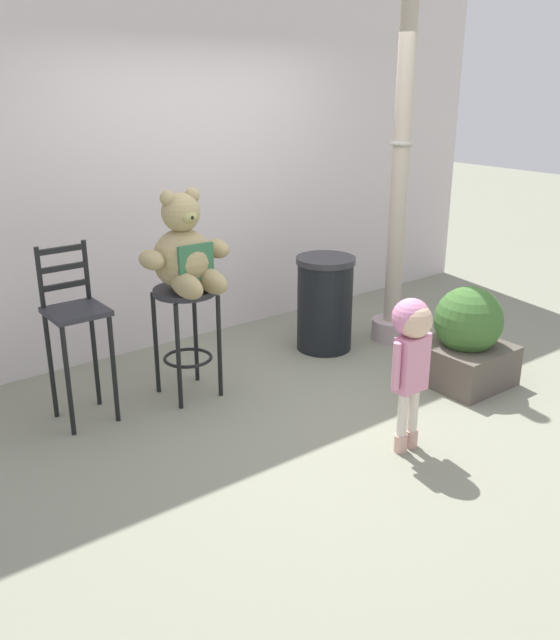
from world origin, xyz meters
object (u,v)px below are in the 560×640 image
object	(u,v)px
bar_stool_with_teddy	(186,318)
child_walking	(412,343)
planter_with_shrub	(466,340)
bar_chair_empty	(76,323)
teddy_bear	(185,254)
trash_bin	(325,303)
lamppost	(398,208)

from	to	relation	value
bar_stool_with_teddy	child_walking	world-z (taller)	child_walking
child_walking	planter_with_shrub	world-z (taller)	child_walking
bar_chair_empty	teddy_bear	bearing A→B (deg)	-10.95
child_walking	planter_with_shrub	distance (m)	1.21
trash_bin	lamppost	xyz separation A→B (m)	(0.60, -0.20, 0.76)
child_walking	bar_chair_empty	distance (m)	2.14
lamppost	planter_with_shrub	bearing A→B (deg)	-102.61
trash_bin	bar_chair_empty	distance (m)	2.13
bar_stool_with_teddy	teddy_bear	xyz separation A→B (m)	(0.00, -0.03, 0.47)
teddy_bear	lamppost	bearing A→B (deg)	-2.60
trash_bin	lamppost	bearing A→B (deg)	-18.20
bar_chair_empty	lamppost	bearing A→B (deg)	-4.93
bar_stool_with_teddy	trash_bin	world-z (taller)	bar_stool_with_teddy
bar_stool_with_teddy	teddy_bear	size ratio (longest dim) A/B	1.17
lamppost	trash_bin	bearing A→B (deg)	161.80
teddy_bear	lamppost	xyz separation A→B (m)	(1.96, -0.09, 0.10)
teddy_bear	child_walking	distance (m)	1.64
teddy_bear	bar_stool_with_teddy	bearing A→B (deg)	90.00
child_walking	trash_bin	xyz separation A→B (m)	(0.69, 1.56, -0.31)
teddy_bear	bar_chair_empty	size ratio (longest dim) A/B	0.58
lamppost	bar_chair_empty	xyz separation A→B (m)	(-2.71, 0.23, -0.48)
teddy_bear	lamppost	distance (m)	1.97
bar_chair_empty	planter_with_shrub	distance (m)	2.79
trash_bin	lamppost	distance (m)	0.99
bar_stool_with_teddy	trash_bin	bearing A→B (deg)	3.21
bar_stool_with_teddy	planter_with_shrub	world-z (taller)	bar_stool_with_teddy
child_walking	planter_with_shrub	xyz separation A→B (m)	(1.08, 0.41, -0.37)
bar_stool_with_teddy	planter_with_shrub	size ratio (longest dim) A/B	1.08
trash_bin	child_walking	bearing A→B (deg)	-113.71
teddy_bear	child_walking	xyz separation A→B (m)	(0.67, -1.46, -0.35)
child_walking	bar_chair_empty	bearing A→B (deg)	-37.44
trash_bin	bar_chair_empty	bearing A→B (deg)	179.04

